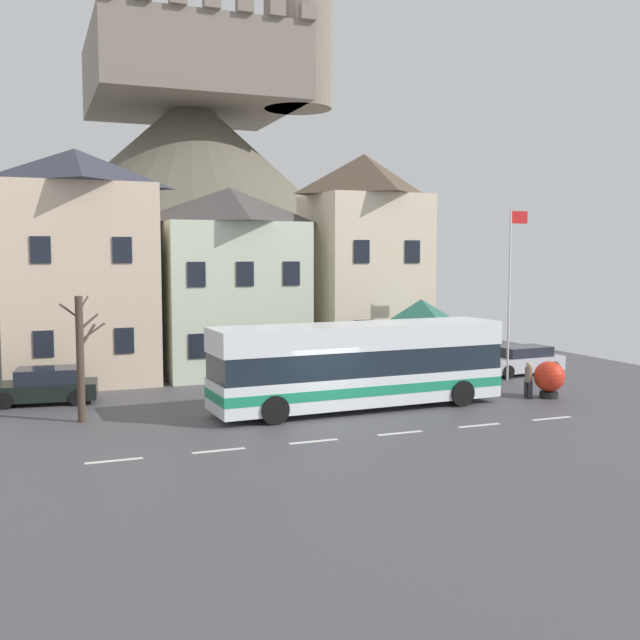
# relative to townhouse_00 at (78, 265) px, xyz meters

# --- Properties ---
(ground_plane) EXTENTS (40.00, 60.00, 0.07)m
(ground_plane) POSITION_rel_townhouse_00_xyz_m (7.49, -12.44, -5.30)
(ground_plane) COLOR #4C4A50
(townhouse_00) EXTENTS (6.46, 6.94, 10.54)m
(townhouse_00) POSITION_rel_townhouse_00_xyz_m (0.00, 0.00, 0.00)
(townhouse_00) COLOR beige
(townhouse_00) RESTS_ON ground_plane
(townhouse_01) EXTENTS (6.60, 5.30, 8.95)m
(townhouse_01) POSITION_rel_townhouse_00_xyz_m (6.95, -0.82, -0.79)
(townhouse_01) COLOR beige
(townhouse_01) RESTS_ON ground_plane
(townhouse_02) EXTENTS (5.43, 5.49, 10.87)m
(townhouse_02) POSITION_rel_townhouse_00_xyz_m (14.04, -0.73, 0.16)
(townhouse_02) COLOR beige
(townhouse_02) RESTS_ON ground_plane
(hilltop_castle) EXTENTS (38.99, 38.99, 24.67)m
(hilltop_castle) POSITION_rel_townhouse_00_xyz_m (9.37, 19.42, 3.99)
(hilltop_castle) COLOR #676050
(hilltop_castle) RESTS_ON ground_plane
(transit_bus) EXTENTS (11.33, 3.02, 3.20)m
(transit_bus) POSITION_rel_townhouse_00_xyz_m (9.32, -10.69, -3.65)
(transit_bus) COLOR white
(transit_bus) RESTS_ON ground_plane
(bus_shelter) EXTENTS (3.60, 3.60, 3.80)m
(bus_shelter) POSITION_rel_townhouse_00_xyz_m (14.09, -6.77, -2.19)
(bus_shelter) COLOR #473D33
(bus_shelter) RESTS_ON ground_plane
(parked_car_00) EXTENTS (4.17, 2.30, 1.37)m
(parked_car_00) POSITION_rel_townhouse_00_xyz_m (-1.63, -5.31, -4.60)
(parked_car_00) COLOR black
(parked_car_00) RESTS_ON ground_plane
(parked_car_01) EXTENTS (4.31, 2.12, 1.34)m
(parked_car_01) POSITION_rel_townhouse_00_xyz_m (19.93, -6.09, -4.61)
(parked_car_01) COLOR silver
(parked_car_01) RESTS_ON ground_plane
(pedestrian_00) EXTENTS (0.35, 0.32, 1.53)m
(pedestrian_00) POSITION_rel_townhouse_00_xyz_m (15.95, -9.46, -4.43)
(pedestrian_00) COLOR black
(pedestrian_00) RESTS_ON ground_plane
(pedestrian_01) EXTENTS (0.36, 0.36, 1.63)m
(pedestrian_01) POSITION_rel_townhouse_00_xyz_m (14.13, -9.06, -4.32)
(pedestrian_01) COLOR #38332D
(pedestrian_01) RESTS_ON ground_plane
(pedestrian_02) EXTENTS (0.34, 0.35, 1.62)m
(pedestrian_02) POSITION_rel_townhouse_00_xyz_m (13.07, -8.44, -4.39)
(pedestrian_02) COLOR black
(pedestrian_02) RESTS_ON ground_plane
(pedestrian_03) EXTENTS (0.30, 0.38, 1.47)m
(pedestrian_03) POSITION_rel_townhouse_00_xyz_m (16.52, -11.28, -4.52)
(pedestrian_03) COLOR #2D2D38
(pedestrian_03) RESTS_ON ground_plane
(public_bench) EXTENTS (1.45, 0.48, 0.87)m
(public_bench) POSITION_rel_townhouse_00_xyz_m (14.23, -4.28, -4.80)
(public_bench) COLOR brown
(public_bench) RESTS_ON ground_plane
(flagpole) EXTENTS (0.95, 0.10, 7.80)m
(flagpole) POSITION_rel_townhouse_00_xyz_m (18.39, -7.32, -0.79)
(flagpole) COLOR silver
(flagpole) RESTS_ON ground_plane
(harbour_buoy) EXTENTS (1.24, 1.24, 1.49)m
(harbour_buoy) POSITION_rel_townhouse_00_xyz_m (17.36, -11.51, -4.45)
(harbour_buoy) COLOR black
(harbour_buoy) RESTS_ON ground_plane
(bare_tree_01) EXTENTS (1.54, 0.71, 4.36)m
(bare_tree_01) POSITION_rel_townhouse_00_xyz_m (-0.51, -9.24, -2.98)
(bare_tree_01) COLOR #47382D
(bare_tree_01) RESTS_ON ground_plane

